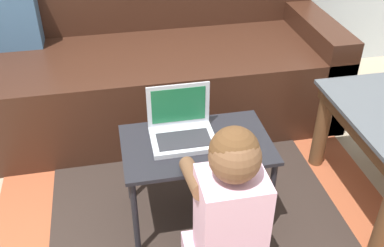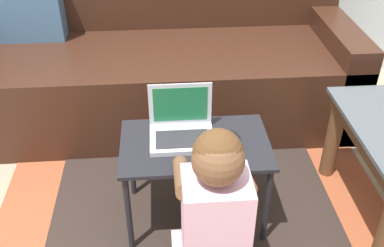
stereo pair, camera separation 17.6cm
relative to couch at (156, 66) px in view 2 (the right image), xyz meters
The scene contains 5 objects.
couch is the anchor object (origin of this frame).
laptop_desk 0.90m from the couch, 80.47° to the right, with size 0.59×0.37×0.40m.
laptop 0.86m from the couch, 83.36° to the right, with size 0.25×0.19×0.20m.
computer_mouse 0.94m from the couch, 71.74° to the right, with size 0.07×0.11×0.03m.
person_seated 1.27m from the couch, 81.68° to the right, with size 0.29×0.39×0.72m.
Camera 2 is at (-0.11, -1.17, 1.46)m, focal length 42.00 mm.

